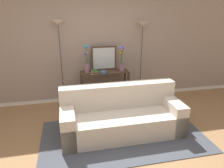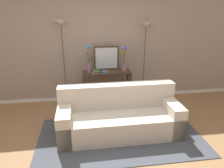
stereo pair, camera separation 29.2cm
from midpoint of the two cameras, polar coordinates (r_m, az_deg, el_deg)
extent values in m
cube|color=#9E754C|center=(3.70, 1.35, -17.33)|extent=(16.00, 16.00, 0.02)
cube|color=white|center=(5.59, -2.37, -3.15)|extent=(12.00, 0.15, 0.09)
cube|color=gray|center=(5.21, -2.58, 10.54)|extent=(12.00, 0.14, 2.59)
cube|color=#474C56|center=(4.01, 4.37, -13.81)|extent=(2.93, 1.62, 0.01)
cube|color=beige|center=(3.98, 4.14, -10.58)|extent=(2.19, 0.86, 0.42)
cube|color=beige|center=(4.04, 3.40, -3.12)|extent=(2.18, 0.28, 0.46)
cube|color=beige|center=(3.86, -10.27, -10.38)|extent=(0.25, 0.84, 0.60)
cube|color=beige|center=(4.24, 17.22, -8.10)|extent=(0.25, 0.84, 0.60)
cube|color=#473323|center=(4.99, 0.26, 3.22)|extent=(1.12, 0.36, 0.03)
cube|color=#473323|center=(5.21, 0.24, -3.67)|extent=(1.03, 0.31, 0.01)
cube|color=#473323|center=(4.93, -5.68, -2.10)|extent=(0.05, 0.05, 0.78)
cube|color=#473323|center=(5.08, 6.51, -1.45)|extent=(0.05, 0.05, 0.78)
cube|color=#473323|center=(5.22, -5.85, -0.83)|extent=(0.05, 0.05, 0.78)
cube|color=#473323|center=(5.36, 5.69, -0.25)|extent=(0.05, 0.05, 0.78)
cylinder|color=#4C4C51|center=(5.34, -10.38, -5.00)|extent=(0.26, 0.26, 0.02)
cylinder|color=#4C4C51|center=(5.02, -11.03, 4.73)|extent=(0.02, 0.02, 1.85)
cone|color=silver|center=(4.87, -11.80, 15.85)|extent=(0.28, 0.28, 0.10)
cylinder|color=#4C4C51|center=(5.58, 9.57, -3.85)|extent=(0.26, 0.26, 0.02)
cylinder|color=#4C4C51|center=(5.28, 10.13, 5.17)|extent=(0.02, 0.02, 1.79)
cone|color=silver|center=(5.13, 10.78, 15.41)|extent=(0.28, 0.28, 0.10)
cube|color=#473323|center=(5.06, 0.16, 6.93)|extent=(0.59, 0.02, 0.56)
cube|color=silver|center=(5.05, 0.18, 6.90)|extent=(0.52, 0.01, 0.49)
cylinder|color=gray|center=(4.91, -4.47, 4.35)|extent=(0.10, 0.10, 0.21)
cylinder|color=#3D7538|center=(4.82, -4.44, 7.78)|extent=(0.04, 0.03, 0.39)
sphere|color=#3A99C2|center=(4.77, -4.33, 10.04)|extent=(0.08, 0.08, 0.08)
cylinder|color=#3D7538|center=(4.85, -4.71, 6.83)|extent=(0.01, 0.02, 0.22)
sphere|color=#6337C0|center=(4.82, -4.97, 8.09)|extent=(0.05, 0.05, 0.05)
cylinder|color=#3D7538|center=(4.87, -4.47, 6.94)|extent=(0.04, 0.02, 0.23)
sphere|color=#D58C49|center=(4.86, -4.43, 8.33)|extent=(0.06, 0.06, 0.06)
cylinder|color=#3D7538|center=(4.84, -4.73, 7.80)|extent=(0.03, 0.05, 0.39)
sphere|color=#44B2E1|center=(4.81, -5.02, 10.06)|extent=(0.06, 0.06, 0.06)
cylinder|color=gray|center=(5.02, 4.90, 4.46)|extent=(0.12, 0.12, 0.17)
cylinder|color=#3D7538|center=(4.98, 4.94, 7.28)|extent=(0.05, 0.01, 0.33)
sphere|color=gold|center=(4.97, 4.95, 9.17)|extent=(0.08, 0.08, 0.08)
cylinder|color=#3D7538|center=(4.98, 5.08, 7.43)|extent=(0.04, 0.04, 0.35)
sphere|color=#6C3BD2|center=(4.96, 5.26, 9.48)|extent=(0.07, 0.07, 0.07)
cylinder|color=#3D7538|center=(4.97, 4.76, 6.75)|extent=(0.01, 0.04, 0.24)
sphere|color=#CB6E18|center=(4.94, 4.57, 8.10)|extent=(0.06, 0.06, 0.06)
cylinder|color=#3D7538|center=(4.97, 4.79, 7.49)|extent=(0.03, 0.05, 0.37)
sphere|color=#4A75E5|center=(4.94, 4.63, 9.59)|extent=(0.08, 0.08, 0.08)
cylinder|color=#3D7538|center=(4.95, 4.92, 7.26)|extent=(0.02, 0.02, 0.34)
sphere|color=#C97C35|center=(4.89, 4.90, 9.14)|extent=(0.05, 0.05, 0.05)
cylinder|color=#4C7093|center=(4.86, -0.20, 3.22)|extent=(0.15, 0.15, 0.04)
torus|color=#4C7093|center=(4.86, -0.20, 3.50)|extent=(0.15, 0.15, 0.01)
cube|color=tan|center=(4.83, -2.53, 2.97)|extent=(0.21, 0.16, 0.02)
cube|color=#2D2D33|center=(4.82, -2.39, 3.21)|extent=(0.18, 0.13, 0.02)
cube|color=gold|center=(4.83, -2.49, 3.47)|extent=(0.16, 0.12, 0.02)
cube|color=#236033|center=(4.82, -2.45, 3.71)|extent=(0.15, 0.12, 0.03)
cube|color=gold|center=(5.21, -4.54, -4.88)|extent=(0.05, 0.15, 0.10)
cube|color=#1E7075|center=(5.21, -3.96, -4.75)|extent=(0.06, 0.17, 0.12)
cube|color=#B77F33|center=(5.21, -3.47, -4.79)|extent=(0.03, 0.14, 0.11)
cube|color=silver|center=(5.21, -2.95, -4.69)|extent=(0.06, 0.18, 0.12)
cube|color=tan|center=(5.22, -2.47, -4.72)|extent=(0.03, 0.16, 0.11)
cube|color=maroon|center=(5.22, -2.02, -4.69)|extent=(0.05, 0.15, 0.11)
cube|color=#2D2D33|center=(5.23, -1.45, -4.64)|extent=(0.05, 0.16, 0.12)
cube|color=#6B3360|center=(5.23, -1.02, -4.60)|extent=(0.03, 0.15, 0.12)
cube|color=#BC3328|center=(5.24, -0.50, -4.65)|extent=(0.06, 0.16, 0.10)
cube|color=slate|center=(5.24, 0.13, -4.53)|extent=(0.05, 0.14, 0.12)
camera|label=1|loc=(0.15, -88.08, 0.69)|focal=34.20mm
camera|label=2|loc=(0.15, 91.92, -0.69)|focal=34.20mm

